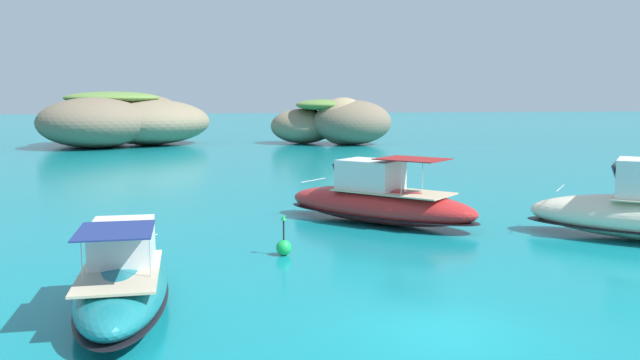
{
  "coord_description": "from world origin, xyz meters",
  "views": [
    {
      "loc": [
        -5.66,
        -14.47,
        5.68
      ],
      "look_at": [
        0.24,
        17.45,
        1.5
      ],
      "focal_mm": 36.85,
      "sensor_mm": 36.0,
      "label": 1
    }
  ],
  "objects_px": {
    "islet_large": "(125,121)",
    "motorboat_teal": "(123,281)",
    "channel_buoy": "(284,246)",
    "islet_small": "(332,123)",
    "motorboat_red": "(378,202)"
  },
  "relations": [
    {
      "from": "motorboat_teal",
      "to": "channel_buoy",
      "type": "distance_m",
      "value": 7.2
    },
    {
      "from": "motorboat_red",
      "to": "islet_large",
      "type": "bearing_deg",
      "value": 107.76
    },
    {
      "from": "islet_large",
      "to": "motorboat_teal",
      "type": "relative_size",
      "value": 3.0
    },
    {
      "from": "islet_large",
      "to": "channel_buoy",
      "type": "bearing_deg",
      "value": -78.62
    },
    {
      "from": "motorboat_teal",
      "to": "channel_buoy",
      "type": "bearing_deg",
      "value": 46.12
    },
    {
      "from": "motorboat_red",
      "to": "channel_buoy",
      "type": "distance_m",
      "value": 7.27
    },
    {
      "from": "islet_large",
      "to": "motorboat_teal",
      "type": "height_order",
      "value": "islet_large"
    },
    {
      "from": "motorboat_teal",
      "to": "channel_buoy",
      "type": "relative_size",
      "value": 5.31
    },
    {
      "from": "islet_large",
      "to": "channel_buoy",
      "type": "relative_size",
      "value": 15.92
    },
    {
      "from": "motorboat_teal",
      "to": "motorboat_red",
      "type": "height_order",
      "value": "motorboat_red"
    },
    {
      "from": "islet_small",
      "to": "motorboat_red",
      "type": "distance_m",
      "value": 48.19
    },
    {
      "from": "islet_small",
      "to": "channel_buoy",
      "type": "distance_m",
      "value": 54.36
    },
    {
      "from": "islet_small",
      "to": "channel_buoy",
      "type": "relative_size",
      "value": 10.26
    },
    {
      "from": "islet_small",
      "to": "motorboat_teal",
      "type": "height_order",
      "value": "islet_small"
    },
    {
      "from": "motorboat_teal",
      "to": "channel_buoy",
      "type": "xyz_separation_m",
      "value": [
        4.98,
        5.18,
        -0.44
      ]
    }
  ]
}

